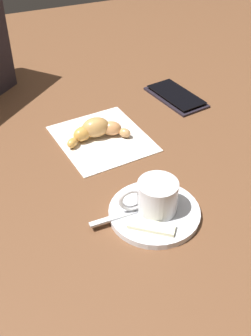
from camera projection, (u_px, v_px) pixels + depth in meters
ground_plane at (137, 172)px, 0.75m from camera, size 1.80×1.80×0.00m
saucer at (154, 213)px, 0.66m from camera, size 0.14×0.14×0.01m
espresso_cup at (156, 196)px, 0.65m from camera, size 0.06×0.09×0.05m
teaspoon at (147, 207)px, 0.66m from camera, size 0.02×0.14×0.01m
sugar_packet at (151, 227)px, 0.63m from camera, size 0.06×0.07×0.01m
napkin at (102, 138)px, 0.83m from camera, size 0.20×0.18×0.00m
croissant at (96, 130)px, 0.82m from camera, size 0.06×0.13×0.04m
cell_phone at (176, 96)px, 0.95m from camera, size 0.16×0.10×0.01m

